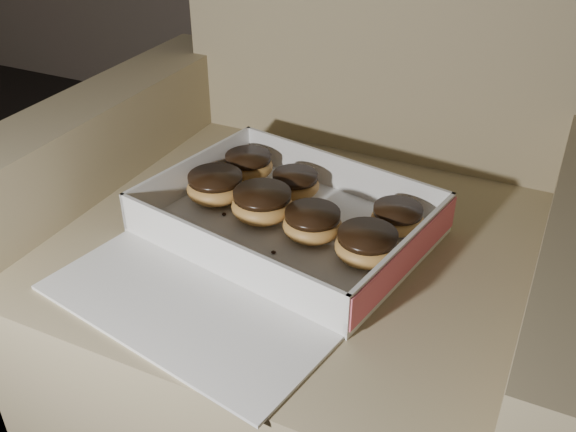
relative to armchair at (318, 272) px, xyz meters
The scene contains 12 objects.
armchair is the anchor object (origin of this frame).
bakery_box 0.18m from the armchair, 100.54° to the right, with size 0.46×0.52×0.07m.
donut_a 0.18m from the armchair, 74.32° to the right, with size 0.09×0.09×0.04m.
donut_b 0.20m from the armchair, ahead, with size 0.08×0.08×0.04m.
donut_c 0.18m from the armchair, 130.81° to the right, with size 0.09×0.09×0.05m.
donut_d 0.21m from the armchair, 167.55° to the left, with size 0.08×0.08×0.04m.
donut_e 0.16m from the armchair, 168.62° to the left, with size 0.08×0.08×0.04m.
donut_f 0.22m from the armchair, 43.08° to the right, with size 0.09×0.09×0.04m.
donut_g 0.23m from the armchair, 159.53° to the right, with size 0.09×0.09×0.05m.
crumb_a 0.20m from the armchair, 92.84° to the right, with size 0.01×0.01×0.00m, color black.
crumb_b 0.20m from the armchair, 142.53° to the right, with size 0.01×0.01×0.00m, color black.
crumb_c 0.26m from the armchair, 66.95° to the right, with size 0.01×0.01×0.00m, color black.
Camera 1 is at (0.47, 0.32, 0.94)m, focal length 40.00 mm.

